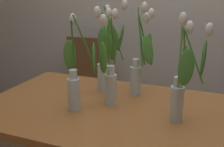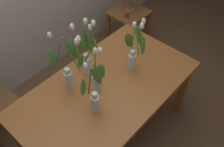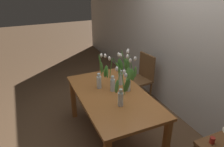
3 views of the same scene
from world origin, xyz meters
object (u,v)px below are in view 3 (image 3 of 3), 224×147
tulip_vase_2 (113,79)px  tulip_vase_4 (122,71)px  tulip_vase_0 (130,79)px  dining_chair (142,76)px  tulip_vase_3 (122,92)px  tulip_vase_1 (100,77)px  pillar_candle (212,140)px  dining_table (113,100)px

tulip_vase_2 → tulip_vase_4: 0.22m
tulip_vase_0 → tulip_vase_2: tulip_vase_0 is taller
dining_chair → tulip_vase_3: bearing=-42.3°
tulip_vase_2 → tulip_vase_0: bearing=57.3°
tulip_vase_0 → tulip_vase_2: size_ratio=1.07×
tulip_vase_1 → tulip_vase_3: bearing=6.4°
tulip_vase_0 → tulip_vase_3: bearing=-42.5°
tulip_vase_0 → tulip_vase_2: bearing=-122.7°
pillar_candle → tulip_vase_4: bearing=-160.8°
tulip_vase_1 → tulip_vase_2: bearing=44.2°
dining_chair → tulip_vase_2: bearing=-54.4°
tulip_vase_2 → pillar_candle: tulip_vase_2 is taller
tulip_vase_2 → tulip_vase_3: (0.41, -0.07, 0.03)m
tulip_vase_3 → dining_chair: 1.47m
tulip_vase_0 → pillar_candle: size_ratio=7.58×
dining_table → tulip_vase_4: size_ratio=2.77×
tulip_vase_2 → tulip_vase_4: bearing=117.1°
tulip_vase_0 → tulip_vase_3: size_ratio=1.05×
dining_chair → tulip_vase_0: bearing=-42.2°
dining_chair → pillar_candle: bearing=-7.2°
dining_table → tulip_vase_0: tulip_vase_0 is taller
pillar_candle → dining_chair: bearing=172.8°
dining_table → tulip_vase_1: bearing=-159.7°
dining_chair → dining_table: bearing=-51.9°
dining_chair → pillar_candle: (1.83, -0.23, 0.06)m
tulip_vase_3 → tulip_vase_4: (-0.51, 0.26, 0.01)m
tulip_vase_1 → tulip_vase_3: 0.55m
dining_table → tulip_vase_0: size_ratio=2.82×
tulip_vase_1 → pillar_candle: (1.34, 0.78, -0.33)m
tulip_vase_4 → tulip_vase_3: bearing=-27.2°
tulip_vase_4 → pillar_candle: (1.30, 0.45, -0.37)m
dining_table → tulip_vase_1: tulip_vase_1 is taller
dining_table → tulip_vase_4: (-0.19, 0.24, 0.31)m
tulip_vase_1 → dining_table: bearing=20.3°
dining_table → tulip_vase_1: 0.36m
tulip_vase_4 → pillar_candle: tulip_vase_4 is taller
dining_table → tulip_vase_3: 0.43m
tulip_vase_4 → tulip_vase_0: bearing=0.5°
tulip_vase_0 → tulip_vase_1: 0.42m
pillar_candle → tulip_vase_0: bearing=-157.3°
tulip_vase_3 → pillar_candle: 1.12m
tulip_vase_3 → tulip_vase_2: bearing=170.3°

